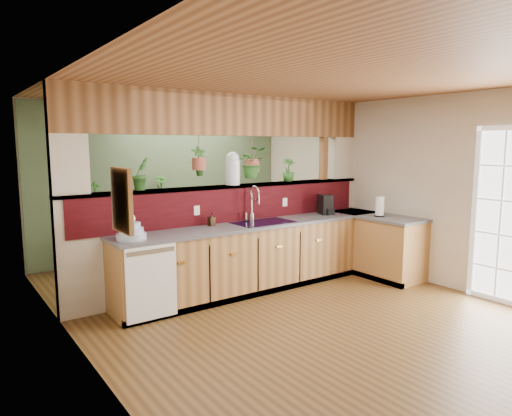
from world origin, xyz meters
TOP-DOWN VIEW (x-y plane):
  - ground at (0.00, 0.00)m, footprint 4.60×7.00m
  - ceiling at (0.00, 0.00)m, footprint 4.60×7.00m
  - wall_back at (0.00, 3.50)m, footprint 4.60×0.02m
  - wall_left at (-2.30, 0.00)m, footprint 0.02×7.00m
  - wall_right at (2.30, 0.00)m, footprint 0.02×7.00m
  - pass_through_partition at (0.03, 1.35)m, footprint 4.60×0.21m
  - pass_through_ledge at (0.00, 1.35)m, footprint 4.60×0.21m
  - header_beam at (0.00, 1.35)m, footprint 4.60×0.15m
  - sage_backwall at (0.00, 3.48)m, footprint 4.55×0.02m
  - countertop at (0.84, 0.87)m, footprint 4.14×1.52m
  - dishwasher at (-1.48, 0.66)m, footprint 0.58×0.03m
  - navy_sink at (0.25, 0.98)m, footprint 0.82×0.50m
  - framed_print at (-2.27, -0.80)m, footprint 0.04×0.35m
  - faucet at (0.20, 1.13)m, footprint 0.22×0.21m
  - dish_stack at (-1.60, 0.90)m, footprint 0.32×0.32m
  - soap_dispenser at (-0.45, 1.14)m, footprint 0.08×0.08m
  - coffee_maker at (1.44, 1.01)m, footprint 0.16×0.26m
  - paper_towel at (1.92, 0.40)m, footprint 0.15×0.15m
  - glass_jar at (0.01, 1.35)m, footprint 0.20×0.20m
  - ledge_plant_left at (-1.29, 1.35)m, footprint 0.27×0.24m
  - ledge_plant_right at (0.99, 1.35)m, footprint 0.22×0.22m
  - hanging_plant_a at (-0.50, 1.35)m, footprint 0.22×0.18m
  - hanging_plant_b at (0.33, 1.35)m, footprint 0.49×0.47m
  - shelving_console at (-0.74, 3.25)m, footprint 1.48×0.41m
  - shelf_plant_a at (-1.30, 3.25)m, footprint 0.24×0.21m
  - shelf_plant_b at (-0.20, 3.25)m, footprint 0.25×0.25m
  - floor_plant at (1.26, 2.18)m, footprint 0.81×0.75m

SIDE VIEW (x-z plane):
  - ground at x=0.00m, z-range -0.01..0.01m
  - floor_plant at x=1.26m, z-range 0.00..0.76m
  - countertop at x=0.84m, z-range 0.00..0.90m
  - dishwasher at x=-1.48m, z-range 0.05..0.87m
  - shelving_console at x=-0.74m, z-range 0.01..0.99m
  - navy_sink at x=0.25m, z-range 0.73..0.91m
  - soap_dispenser at x=-0.45m, z-range 0.90..1.07m
  - dish_stack at x=-1.60m, z-range 0.85..1.13m
  - coffee_maker at x=1.44m, z-range 0.89..1.18m
  - paper_towel at x=1.92m, z-range 0.89..1.20m
  - faucet at x=0.20m, z-range 0.92..1.41m
  - shelf_plant_a at x=-1.30m, z-range 0.99..1.38m
  - pass_through_partition at x=0.03m, z-range -0.11..2.49m
  - shelf_plant_b at x=-0.20m, z-range 0.99..1.43m
  - wall_back at x=0.00m, z-range 0.00..2.60m
  - wall_left at x=-2.30m, z-range 0.00..2.60m
  - wall_right at x=2.30m, z-range 0.00..2.60m
  - sage_backwall at x=0.00m, z-range 0.02..2.58m
  - pass_through_ledge at x=0.00m, z-range 1.35..1.39m
  - framed_print at x=-2.27m, z-range 1.32..1.78m
  - ledge_plant_right at x=0.99m, z-range 1.39..1.74m
  - ledge_plant_left at x=-1.29m, z-range 1.39..1.79m
  - glass_jar at x=0.01m, z-range 1.39..1.84m
  - hanging_plant_a at x=-0.50m, z-range 1.59..2.10m
  - hanging_plant_b at x=0.33m, z-range 1.59..2.15m
  - header_beam at x=0.00m, z-range 2.05..2.60m
  - ceiling at x=0.00m, z-range 2.60..2.60m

